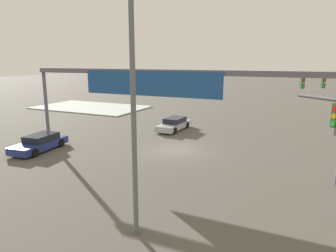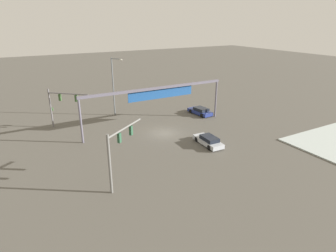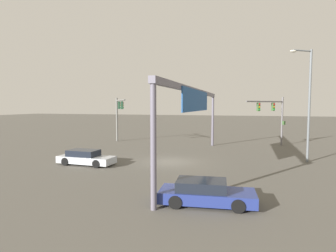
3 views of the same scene
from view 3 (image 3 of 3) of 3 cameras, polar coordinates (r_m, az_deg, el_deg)
name	(u,v)px [view 3 (image 3 of 3)]	position (r m, az deg, el deg)	size (l,w,h in m)	color
ground_plane	(170,162)	(24.32, 0.32, -7.29)	(219.16, 219.16, 0.00)	#524E46
traffic_signal_near_corner	(274,113)	(35.07, 20.67, 2.55)	(4.80, 4.57, 5.83)	#5F5C5E
traffic_signal_opposite_side	(119,111)	(37.00, -9.98, 2.94)	(4.71, 3.50, 5.85)	slate
streetlamp_curved_arm	(308,99)	(26.45, 26.47, 4.94)	(1.40, 1.96, 9.49)	slate
overhead_sign_gantry	(197,101)	(23.04, 5.83, 5.14)	(22.08, 0.43, 6.19)	slate
sedan_car_approaching	(205,193)	(14.27, 7.61, -13.30)	(2.25, 4.80, 1.21)	navy
sedan_car_waiting_far	(86,158)	(24.09, -16.37, -6.18)	(1.96, 4.73, 1.21)	#B1B7BF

